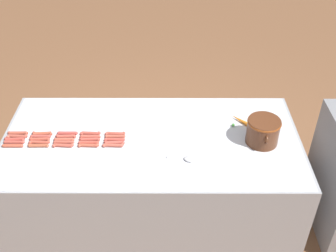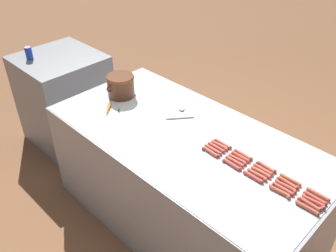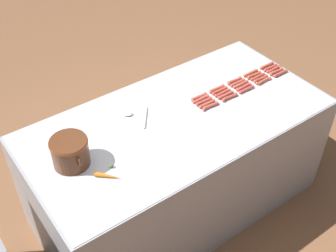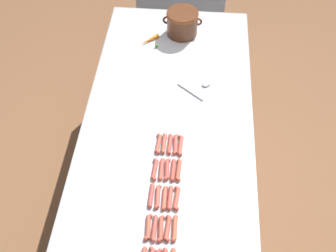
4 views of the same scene
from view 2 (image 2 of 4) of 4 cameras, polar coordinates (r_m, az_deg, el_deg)
name	(u,v)px [view 2 (image 2 of 4)]	position (r m, az deg, el deg)	size (l,w,h in m)	color
ground_plane	(183,219)	(3.24, 2.41, -14.45)	(20.00, 20.00, 0.00)	brown
griddle_counter	(184,181)	(2.91, 2.63, -8.63)	(1.06, 2.14, 0.91)	#9EA0A5
back_cabinet	(65,100)	(4.00, -15.97, 4.05)	(0.77, 0.77, 0.98)	gray
hot_dog_0	(307,208)	(2.22, 21.18, -12.00)	(0.03, 0.15, 0.02)	#AF4D3A
hot_dog_1	(280,191)	(2.27, 17.26, -9.88)	(0.03, 0.15, 0.02)	#B44F38
hot_dog_2	(253,177)	(2.32, 13.36, -7.87)	(0.03, 0.15, 0.02)	#B7453E
hot_dog_3	(232,165)	(2.38, 10.09, -6.04)	(0.03, 0.15, 0.02)	#AF473A
hot_dog_4	(211,152)	(2.46, 6.77, -4.12)	(0.03, 0.15, 0.02)	#B24B3D
hot_dog_5	(309,204)	(2.25, 21.50, -11.41)	(0.03, 0.15, 0.02)	#AE4F3F
hot_dog_6	(283,189)	(2.29, 17.75, -9.48)	(0.03, 0.15, 0.02)	#AD4A3F
hot_dog_7	(257,175)	(2.34, 13.94, -7.48)	(0.03, 0.15, 0.02)	#B84F40
hot_dog_8	(235,161)	(2.41, 10.50, -5.55)	(0.03, 0.15, 0.02)	#B64E3E
hot_dog_9	(213,150)	(2.48, 7.17, -3.74)	(0.03, 0.15, 0.02)	#AB4F3D
hot_dog_10	(314,201)	(2.27, 22.06, -11.01)	(0.03, 0.15, 0.02)	#B9463B
hot_dog_11	(286,186)	(2.31, 18.14, -9.05)	(0.03, 0.15, 0.02)	#B14938
hot_dog_12	(261,172)	(2.36, 14.52, -7.09)	(0.03, 0.15, 0.02)	#B8533F
hot_dog_13	(237,159)	(2.43, 10.94, -5.19)	(0.03, 0.15, 0.02)	#B3483B
hot_dog_14	(216,147)	(2.50, 7.69, -3.39)	(0.03, 0.15, 0.02)	#B9463A
hot_dog_15	(315,198)	(2.30, 22.26, -10.52)	(0.03, 0.15, 0.02)	#B3493D
hot_dog_16	(288,183)	(2.34, 18.43, -8.54)	(0.03, 0.15, 0.02)	#B74D3B
hot_dog_17	(263,170)	(2.39, 14.83, -6.69)	(0.03, 0.15, 0.02)	#AE4C3D
hot_dog_18	(241,157)	(2.45, 11.43, -4.82)	(0.03, 0.15, 0.02)	#B84638
hot_dog_19	(219,145)	(2.53, 8.15, -3.04)	(0.03, 0.15, 0.02)	#B94E41
hot_dog_20	(318,194)	(2.32, 22.66, -9.98)	(0.03, 0.15, 0.02)	#B85038
hot_dog_21	(290,180)	(2.36, 18.81, -8.08)	(0.03, 0.15, 0.02)	#AD5338
hot_dog_22	(266,167)	(2.41, 15.26, -6.28)	(0.03, 0.15, 0.02)	#B54D3C
hot_dog_23	(243,155)	(2.47, 11.80, -4.47)	(0.03, 0.15, 0.02)	#B24D38
hot_dog_24	(223,144)	(2.54, 8.66, -2.80)	(0.03, 0.15, 0.02)	#B04E3E
bean_pot	(121,85)	(3.07, -7.50, 6.50)	(0.29, 0.23, 0.19)	#562D19
serving_spoon	(181,112)	(2.86, 2.08, 2.28)	(0.24, 0.20, 0.02)	#B7B7BC
carrot	(108,110)	(2.91, -9.41, 2.57)	(0.15, 0.14, 0.03)	orange
soda_can	(29,53)	(3.79, -21.18, 10.71)	(0.07, 0.07, 0.12)	#1938B2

